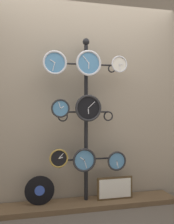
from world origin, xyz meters
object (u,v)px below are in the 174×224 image
(clock_middle_left, at_px, (60,108))
(clock_bottom_left, at_px, (59,158))
(clock_middle_center, at_px, (88,108))
(clock_top_left, at_px, (55,63))
(clock_top_right, at_px, (119,64))
(clock_bottom_center, at_px, (84,160))
(clock_bottom_right, at_px, (117,161))
(display_stand, at_px, (86,141))
(vinyl_record, at_px, (40,191))
(picture_frame, at_px, (115,188))
(clock_top_center, at_px, (89,63))

(clock_middle_left, xyz_separation_m, clock_bottom_left, (-0.02, 0.02, -0.57))
(clock_middle_left, xyz_separation_m, clock_middle_center, (0.32, 0.00, 0.00))
(clock_top_left, relative_size, clock_top_right, 1.37)
(clock_middle_center, xyz_separation_m, clock_bottom_center, (-0.04, 0.01, -0.61))
(clock_top_left, height_order, clock_bottom_right, clock_top_left)
(display_stand, relative_size, clock_bottom_center, 7.21)
(clock_middle_left, distance_m, clock_middle_center, 0.32)
(display_stand, xyz_separation_m, clock_bottom_center, (-0.05, -0.10, -0.21))
(clock_bottom_right, bearing_deg, clock_top_right, 18.27)
(display_stand, height_order, clock_middle_center, display_stand)
(clock_bottom_left, relative_size, vinyl_record, 0.64)
(clock_top_left, height_order, clock_bottom_left, clock_top_left)
(display_stand, relative_size, vinyl_record, 5.92)
(display_stand, xyz_separation_m, clock_bottom_right, (0.36, -0.10, -0.24))
(display_stand, xyz_separation_m, clock_top_right, (0.39, -0.09, 0.93))
(display_stand, height_order, clock_bottom_center, display_stand)
(clock_top_right, xyz_separation_m, clock_middle_center, (-0.39, -0.02, -0.53))
(clock_top_right, bearing_deg, picture_frame, 160.22)
(clock_top_center, distance_m, clock_middle_left, 0.62)
(clock_top_right, bearing_deg, clock_bottom_center, -178.59)
(clock_top_left, xyz_separation_m, vinyl_record, (-0.17, 0.03, -1.46))
(display_stand, bearing_deg, clock_bottom_right, -16.09)
(clock_top_left, xyz_separation_m, clock_top_center, (0.39, -0.02, 0.01))
(clock_middle_center, relative_size, picture_frame, 0.70)
(clock_bottom_center, relative_size, vinyl_record, 0.82)
(display_stand, bearing_deg, clock_top_center, -86.96)
(clock_top_left, xyz_separation_m, clock_bottom_left, (0.04, -0.01, -1.09))
(clock_bottom_left, relative_size, clock_bottom_center, 0.78)
(display_stand, bearing_deg, vinyl_record, -174.62)
(clock_top_center, bearing_deg, clock_top_left, 177.20)
(clock_middle_left, distance_m, clock_bottom_right, 0.93)
(clock_bottom_center, xyz_separation_m, clock_bottom_right, (0.40, -0.00, -0.03))
(clock_top_left, relative_size, picture_frame, 0.62)
(clock_middle_center, xyz_separation_m, clock_bottom_right, (0.36, 0.01, -0.64))
(clock_top_center, distance_m, vinyl_record, 1.57)
(clock_top_center, bearing_deg, clock_middle_left, -179.11)
(clock_top_right, relative_size, vinyl_record, 0.60)
(display_stand, distance_m, clock_top_center, 0.93)
(clock_top_left, relative_size, vinyl_record, 0.81)
(clock_bottom_right, relative_size, picture_frame, 0.53)
(clock_bottom_center, distance_m, clock_bottom_right, 0.40)
(clock_top_center, relative_size, clock_middle_left, 1.42)
(clock_top_left, relative_size, clock_middle_center, 0.88)
(clock_top_right, bearing_deg, clock_top_center, -177.71)
(clock_bottom_center, bearing_deg, picture_frame, 3.95)
(clock_middle_center, bearing_deg, vinyl_record, 173.92)
(clock_top_right, bearing_deg, clock_bottom_right, -161.73)
(clock_top_left, relative_size, clock_bottom_right, 1.17)
(clock_bottom_center, height_order, clock_bottom_right, clock_bottom_center)
(clock_bottom_right, bearing_deg, clock_top_left, 178.84)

